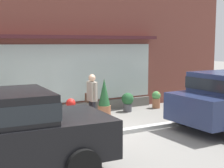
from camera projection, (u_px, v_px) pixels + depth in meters
ground_plane at (116, 132)px, 9.39m from camera, size 60.00×60.00×0.00m
curb_strip at (120, 132)px, 9.21m from camera, size 14.00×0.24×0.12m
storefront at (72, 52)px, 11.86m from camera, size 14.00×0.81×4.51m
fire_hydrant at (71, 114)px, 9.63m from camera, size 0.43×0.40×0.92m
pedestrian_with_handbag at (92, 96)px, 9.97m from camera, size 0.22×0.68×1.59m
potted_plant_by_entrance at (156, 99)px, 12.82m from camera, size 0.34×0.34×0.66m
potted_plant_window_left at (128, 101)px, 12.16m from camera, size 0.45×0.45×0.70m
potted_plant_window_right at (104, 97)px, 11.60m from camera, size 0.46×0.46×1.29m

